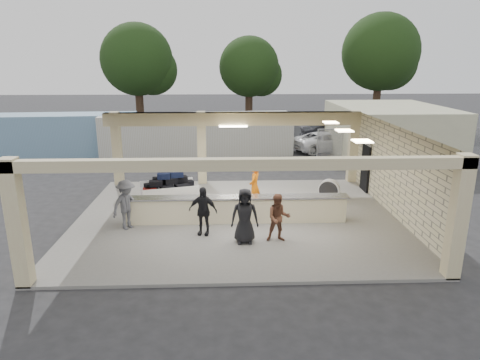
{
  "coord_description": "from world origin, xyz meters",
  "views": [
    {
      "loc": [
        -0.46,
        -15.29,
        5.9
      ],
      "look_at": [
        0.18,
        1.0,
        1.27
      ],
      "focal_mm": 32.0,
      "sensor_mm": 36.0,
      "label": 1
    }
  ],
  "objects_px": {
    "car_white_b": "(383,136)",
    "baggage_handler": "(255,187)",
    "drum_fan": "(329,190)",
    "passenger_d": "(245,216)",
    "passenger_b": "(203,211)",
    "passenger_c": "(127,205)",
    "luggage_cart": "(168,187)",
    "car_white_a": "(327,142)",
    "container_white": "(198,134)",
    "container_blue": "(56,135)",
    "baggage_counter": "(237,209)",
    "passenger_a": "(279,218)",
    "car_dark": "(336,133)"
  },
  "relations": [
    {
      "from": "drum_fan",
      "to": "baggage_handler",
      "type": "bearing_deg",
      "value": -144.59
    },
    {
      "from": "drum_fan",
      "to": "baggage_handler",
      "type": "height_order",
      "value": "baggage_handler"
    },
    {
      "from": "baggage_handler",
      "to": "container_blue",
      "type": "xyz_separation_m",
      "value": [
        -11.8,
        10.8,
        0.3
      ]
    },
    {
      "from": "passenger_a",
      "to": "passenger_d",
      "type": "xyz_separation_m",
      "value": [
        -1.11,
        -0.08,
        0.11
      ]
    },
    {
      "from": "baggage_handler",
      "to": "car_white_a",
      "type": "distance_m",
      "value": 12.63
    },
    {
      "from": "car_white_b",
      "to": "baggage_handler",
      "type": "bearing_deg",
      "value": 128.82
    },
    {
      "from": "baggage_counter",
      "to": "passenger_c",
      "type": "bearing_deg",
      "value": -172.66
    },
    {
      "from": "passenger_b",
      "to": "passenger_c",
      "type": "bearing_deg",
      "value": -179.74
    },
    {
      "from": "car_white_a",
      "to": "container_blue",
      "type": "relative_size",
      "value": 0.45
    },
    {
      "from": "luggage_cart",
      "to": "car_white_a",
      "type": "relative_size",
      "value": 0.56
    },
    {
      "from": "drum_fan",
      "to": "baggage_handler",
      "type": "relative_size",
      "value": 0.54
    },
    {
      "from": "drum_fan",
      "to": "passenger_d",
      "type": "relative_size",
      "value": 0.54
    },
    {
      "from": "passenger_b",
      "to": "car_white_a",
      "type": "relative_size",
      "value": 0.38
    },
    {
      "from": "drum_fan",
      "to": "passenger_c",
      "type": "bearing_deg",
      "value": -137.13
    },
    {
      "from": "container_blue",
      "to": "container_white",
      "type": "bearing_deg",
      "value": -4.69
    },
    {
      "from": "container_white",
      "to": "container_blue",
      "type": "relative_size",
      "value": 1.2
    },
    {
      "from": "car_white_b",
      "to": "car_dark",
      "type": "xyz_separation_m",
      "value": [
        -3.25,
        0.5,
        0.15
      ]
    },
    {
      "from": "baggage_counter",
      "to": "car_dark",
      "type": "bearing_deg",
      "value": 63.4
    },
    {
      "from": "passenger_b",
      "to": "passenger_d",
      "type": "bearing_deg",
      "value": -14.21
    },
    {
      "from": "drum_fan",
      "to": "passenger_d",
      "type": "xyz_separation_m",
      "value": [
        -3.72,
        -3.94,
        0.39
      ]
    },
    {
      "from": "baggage_counter",
      "to": "drum_fan",
      "type": "xyz_separation_m",
      "value": [
        3.92,
        2.1,
        0.04
      ]
    },
    {
      "from": "passenger_a",
      "to": "passenger_b",
      "type": "height_order",
      "value": "passenger_b"
    },
    {
      "from": "baggage_counter",
      "to": "car_white_a",
      "type": "distance_m",
      "value": 14.3
    },
    {
      "from": "luggage_cart",
      "to": "baggage_handler",
      "type": "height_order",
      "value": "baggage_handler"
    },
    {
      "from": "drum_fan",
      "to": "container_white",
      "type": "relative_size",
      "value": 0.08
    },
    {
      "from": "baggage_counter",
      "to": "luggage_cart",
      "type": "relative_size",
      "value": 3.24
    },
    {
      "from": "passenger_a",
      "to": "container_white",
      "type": "bearing_deg",
      "value": 104.32
    },
    {
      "from": "car_white_b",
      "to": "car_dark",
      "type": "distance_m",
      "value": 3.29
    },
    {
      "from": "car_white_a",
      "to": "container_white",
      "type": "bearing_deg",
      "value": 75.55
    },
    {
      "from": "baggage_handler",
      "to": "car_white_a",
      "type": "xyz_separation_m",
      "value": [
        5.62,
        11.31,
        -0.36
      ]
    },
    {
      "from": "baggage_handler",
      "to": "container_blue",
      "type": "bearing_deg",
      "value": -113.38
    },
    {
      "from": "passenger_b",
      "to": "car_white_a",
      "type": "distance_m",
      "value": 15.84
    },
    {
      "from": "luggage_cart",
      "to": "baggage_handler",
      "type": "xyz_separation_m",
      "value": [
        3.53,
        -0.74,
        0.18
      ]
    },
    {
      "from": "passenger_b",
      "to": "passenger_c",
      "type": "distance_m",
      "value": 2.77
    },
    {
      "from": "luggage_cart",
      "to": "baggage_handler",
      "type": "bearing_deg",
      "value": -26.66
    },
    {
      "from": "baggage_counter",
      "to": "passenger_a",
      "type": "distance_m",
      "value": 2.22
    },
    {
      "from": "passenger_c",
      "to": "container_white",
      "type": "distance_m",
      "value": 12.8
    },
    {
      "from": "luggage_cart",
      "to": "baggage_handler",
      "type": "relative_size",
      "value": 1.4
    },
    {
      "from": "luggage_cart",
      "to": "container_white",
      "type": "xyz_separation_m",
      "value": [
        0.66,
        9.94,
        0.48
      ]
    },
    {
      "from": "passenger_a",
      "to": "passenger_d",
      "type": "height_order",
      "value": "passenger_d"
    },
    {
      "from": "car_dark",
      "to": "baggage_counter",
      "type": "bearing_deg",
      "value": 151.66
    },
    {
      "from": "passenger_c",
      "to": "car_dark",
      "type": "height_order",
      "value": "passenger_c"
    },
    {
      "from": "car_white_a",
      "to": "container_white",
      "type": "height_order",
      "value": "container_white"
    },
    {
      "from": "baggage_handler",
      "to": "car_dark",
      "type": "bearing_deg",
      "value": 172.54
    },
    {
      "from": "car_dark",
      "to": "container_blue",
      "type": "distance_m",
      "value": 18.8
    },
    {
      "from": "baggage_counter",
      "to": "baggage_handler",
      "type": "distance_m",
      "value": 1.72
    },
    {
      "from": "baggage_handler",
      "to": "passenger_b",
      "type": "xyz_separation_m",
      "value": [
        -1.94,
        -2.61,
        -0.05
      ]
    },
    {
      "from": "luggage_cart",
      "to": "passenger_c",
      "type": "xyz_separation_m",
      "value": [
        -1.11,
        -2.73,
        0.18
      ]
    },
    {
      "from": "luggage_cart",
      "to": "passenger_a",
      "type": "distance_m",
      "value": 5.71
    },
    {
      "from": "luggage_cart",
      "to": "car_dark",
      "type": "height_order",
      "value": "car_dark"
    }
  ]
}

